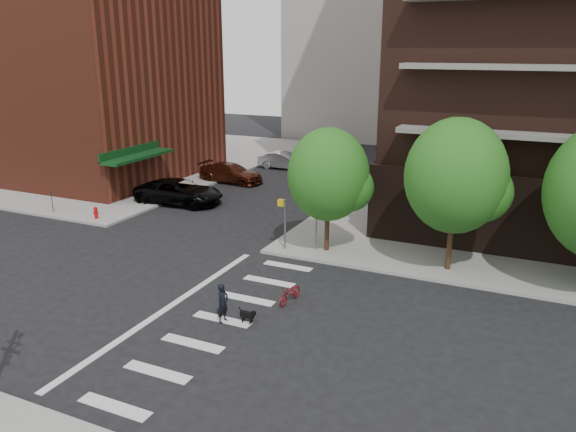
{
  "coord_description": "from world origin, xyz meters",
  "views": [
    {
      "loc": [
        13.41,
        -16.56,
        10.0
      ],
      "look_at": [
        3.0,
        6.0,
        2.5
      ],
      "focal_mm": 35.0,
      "sensor_mm": 36.0,
      "label": 1
    }
  ],
  "objects_px": {
    "parked_car_silver": "(284,161)",
    "fire_hydrant": "(96,212)",
    "scooter": "(290,293)",
    "parked_car_maroon": "(231,173)",
    "dog_walker": "(223,303)",
    "parked_car_black": "(179,192)"
  },
  "relations": [
    {
      "from": "scooter",
      "to": "parked_car_black",
      "type": "bearing_deg",
      "value": 147.3
    },
    {
      "from": "fire_hydrant",
      "to": "parked_car_maroon",
      "type": "bearing_deg",
      "value": 79.18
    },
    {
      "from": "fire_hydrant",
      "to": "parked_car_maroon",
      "type": "height_order",
      "value": "parked_car_maroon"
    },
    {
      "from": "parked_car_black",
      "to": "parked_car_silver",
      "type": "height_order",
      "value": "parked_car_black"
    },
    {
      "from": "fire_hydrant",
      "to": "scooter",
      "type": "relative_size",
      "value": 0.48
    },
    {
      "from": "parked_car_silver",
      "to": "scooter",
      "type": "height_order",
      "value": "parked_car_silver"
    },
    {
      "from": "parked_car_black",
      "to": "parked_car_silver",
      "type": "bearing_deg",
      "value": -11.58
    },
    {
      "from": "scooter",
      "to": "fire_hydrant",
      "type": "bearing_deg",
      "value": 167.32
    },
    {
      "from": "parked_car_silver",
      "to": "scooter",
      "type": "relative_size",
      "value": 2.88
    },
    {
      "from": "fire_hydrant",
      "to": "parked_car_black",
      "type": "relative_size",
      "value": 0.12
    },
    {
      "from": "parked_car_black",
      "to": "dog_walker",
      "type": "xyz_separation_m",
      "value": [
        11.33,
        -13.19,
        -0.04
      ]
    },
    {
      "from": "parked_car_silver",
      "to": "dog_walker",
      "type": "bearing_deg",
      "value": -161.12
    },
    {
      "from": "parked_car_silver",
      "to": "fire_hydrant",
      "type": "bearing_deg",
      "value": 166.53
    },
    {
      "from": "parked_car_silver",
      "to": "dog_walker",
      "type": "xyz_separation_m",
      "value": [
        9.76,
        -26.23,
        0.05
      ]
    },
    {
      "from": "parked_car_silver",
      "to": "parked_car_black",
      "type": "bearing_deg",
      "value": 171.61
    },
    {
      "from": "fire_hydrant",
      "to": "dog_walker",
      "type": "distance_m",
      "value": 15.77
    },
    {
      "from": "scooter",
      "to": "dog_walker",
      "type": "distance_m",
      "value": 3.08
    },
    {
      "from": "fire_hydrant",
      "to": "dog_walker",
      "type": "height_order",
      "value": "dog_walker"
    },
    {
      "from": "parked_car_maroon",
      "to": "parked_car_silver",
      "type": "relative_size",
      "value": 1.17
    },
    {
      "from": "fire_hydrant",
      "to": "scooter",
      "type": "xyz_separation_m",
      "value": [
        15.23,
        -5.33,
        -0.15
      ]
    },
    {
      "from": "fire_hydrant",
      "to": "parked_car_silver",
      "type": "xyz_separation_m",
      "value": [
        3.87,
        18.29,
        0.17
      ]
    },
    {
      "from": "parked_car_black",
      "to": "scooter",
      "type": "distance_m",
      "value": 16.71
    }
  ]
}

